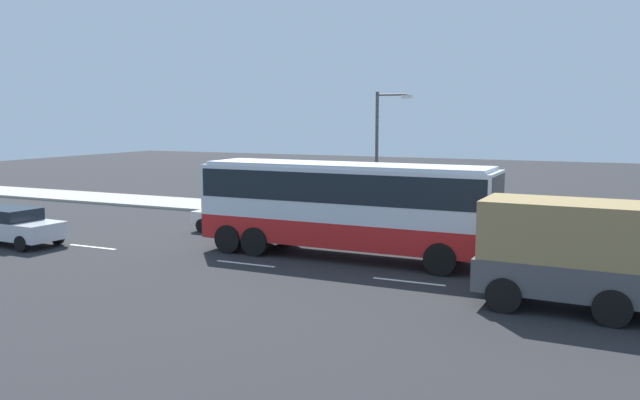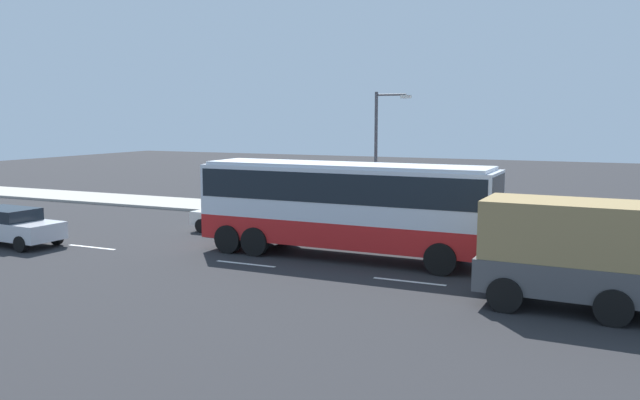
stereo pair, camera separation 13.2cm
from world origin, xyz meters
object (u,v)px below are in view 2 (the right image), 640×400
coach_bus (344,200)px  car_white_minivan (238,215)px  car_silver_hatch (10,225)px  pedestrian_near_curb (435,202)px  street_lamp (380,146)px  cargo_truck (617,256)px

coach_bus → car_white_minivan: 7.30m
car_silver_hatch → pedestrian_near_curb: size_ratio=2.73×
pedestrian_near_curb → street_lamp: 3.82m
coach_bus → cargo_truck: 9.91m
cargo_truck → pedestrian_near_curb: 14.64m
car_white_minivan → street_lamp: (5.05, 5.00, 3.03)m
coach_bus → cargo_truck: bearing=-20.1°
coach_bus → cargo_truck: coach_bus is taller
car_silver_hatch → coach_bus: bearing=17.3°
coach_bus → cargo_truck: size_ratio=1.47×
car_white_minivan → car_silver_hatch: 9.51m
cargo_truck → car_silver_hatch: 22.76m
car_white_minivan → pedestrian_near_curb: pedestrian_near_curb is taller
pedestrian_near_curb → street_lamp: size_ratio=0.27×
car_white_minivan → car_silver_hatch: bearing=-135.7°
car_white_minivan → car_silver_hatch: (-7.01, -6.43, 0.02)m
coach_bus → car_silver_hatch: bearing=-165.1°
pedestrian_near_curb → car_white_minivan: bearing=149.9°
car_white_minivan → pedestrian_near_curb: size_ratio=2.49×
street_lamp → coach_bus: bearing=-79.8°
cargo_truck → pedestrian_near_curb: size_ratio=4.41×
car_white_minivan → pedestrian_near_curb: (7.70, 5.69, 0.36)m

